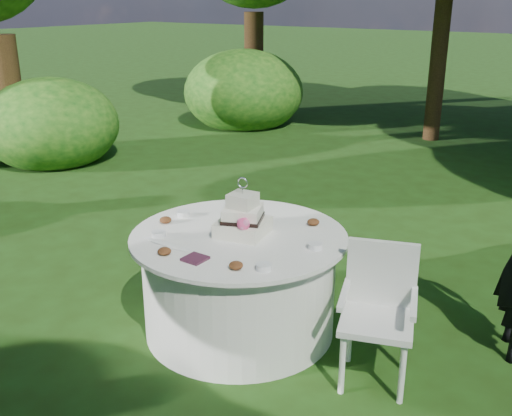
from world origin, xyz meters
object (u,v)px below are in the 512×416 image
at_px(napkins, 195,259).
at_px(table, 239,282).
at_px(cake, 243,219).
at_px(chair, 379,304).

relative_size(napkins, table, 0.09).
distance_m(napkins, cake, 0.54).
distance_m(napkins, table, 0.65).
bearing_deg(chair, cake, -178.08).
bearing_deg(table, chair, 2.78).
bearing_deg(napkins, chair, 28.66).
bearing_deg(cake, table, -144.83).
bearing_deg(napkins, cake, 90.75).
bearing_deg(napkins, table, 93.42).
distance_m(table, chair, 1.08).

